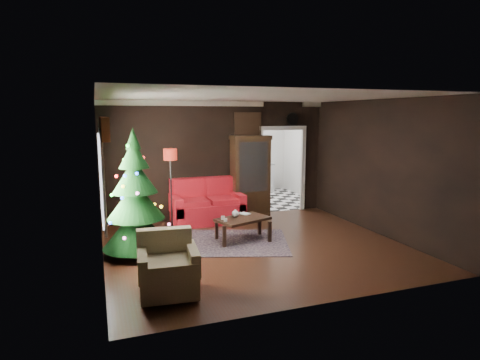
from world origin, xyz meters
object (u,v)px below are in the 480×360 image
object	(u,v)px
curio_cabinet	(250,178)
floor_lamp	(171,191)
armchair	(168,263)
teapot	(235,213)
kitchen_table	(253,190)
christmas_tree	(135,197)
wall_clock	(292,119)
loveseat	(207,201)
coffee_table	(243,229)

from	to	relation	value
curio_cabinet	floor_lamp	distance (m)	2.07
armchair	curio_cabinet	bearing A→B (deg)	60.47
teapot	kitchen_table	distance (m)	3.55
christmas_tree	wall_clock	xyz separation A→B (m)	(4.11, 2.15, 1.33)
christmas_tree	armchair	size ratio (longest dim) A/B	2.75
curio_cabinet	loveseat	bearing A→B (deg)	-169.17
wall_clock	floor_lamp	bearing A→B (deg)	-169.04
christmas_tree	wall_clock	distance (m)	4.83
christmas_tree	coffee_table	bearing A→B (deg)	3.85
armchair	wall_clock	bearing A→B (deg)	51.36
loveseat	armchair	world-z (taller)	loveseat
loveseat	kitchen_table	bearing A→B (deg)	42.51
wall_clock	loveseat	bearing A→B (deg)	-170.34
curio_cabinet	kitchen_table	distance (m)	1.67
armchair	teapot	world-z (taller)	armchair
christmas_tree	wall_clock	world-z (taller)	wall_clock
curio_cabinet	armchair	world-z (taller)	curio_cabinet
christmas_tree	loveseat	bearing A→B (deg)	44.85
armchair	wall_clock	world-z (taller)	wall_clock
teapot	coffee_table	bearing A→B (deg)	-42.00
floor_lamp	coffee_table	distance (m)	1.90
christmas_tree	kitchen_table	world-z (taller)	christmas_tree
coffee_table	teapot	distance (m)	0.34
kitchen_table	coffee_table	bearing A→B (deg)	-114.78
curio_cabinet	teapot	bearing A→B (deg)	-119.47
christmas_tree	teapot	world-z (taller)	christmas_tree
wall_clock	curio_cabinet	bearing A→B (deg)	-171.47
floor_lamp	christmas_tree	xyz separation A→B (m)	(-0.89, -1.53, 0.22)
teapot	kitchen_table	bearing A→B (deg)	62.75
curio_cabinet	christmas_tree	xyz separation A→B (m)	(-2.91, -1.97, 0.10)
floor_lamp	coffee_table	world-z (taller)	floor_lamp
floor_lamp	coffee_table	size ratio (longest dim) A/B	1.83
coffee_table	armchair	bearing A→B (deg)	-132.38
floor_lamp	armchair	bearing A→B (deg)	-100.93
christmas_tree	teapot	size ratio (longest dim) A/B	14.70
curio_cabinet	armchair	xyz separation A→B (m)	(-2.67, -3.82, -0.49)
floor_lamp	coffee_table	bearing A→B (deg)	-50.16
floor_lamp	coffee_table	xyz separation A→B (m)	(1.16, -1.39, -0.59)
kitchen_table	teapot	bearing A→B (deg)	-117.25
coffee_table	wall_clock	size ratio (longest dim) A/B	3.17
coffee_table	wall_clock	distance (m)	3.59
curio_cabinet	teapot	size ratio (longest dim) A/B	12.21
teapot	curio_cabinet	bearing A→B (deg)	60.53
teapot	christmas_tree	bearing A→B (deg)	-172.78
teapot	wall_clock	bearing A→B (deg)	41.22
wall_clock	kitchen_table	distance (m)	2.43
armchair	teapot	distance (m)	2.69
coffee_table	wall_clock	xyz separation A→B (m)	(2.06, 2.01, 2.14)
floor_lamp	kitchen_table	xyz separation A→B (m)	(2.67, 1.87, -0.45)
kitchen_table	armchair	bearing A→B (deg)	-122.30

